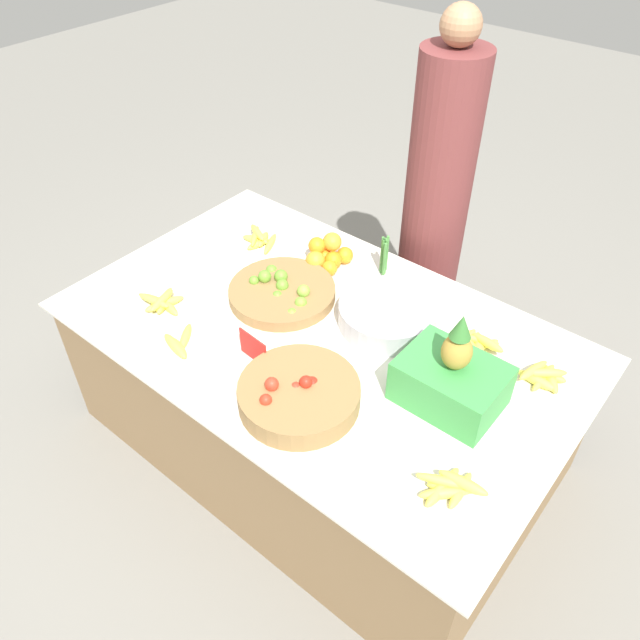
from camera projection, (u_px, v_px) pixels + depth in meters
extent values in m
plane|color=gray|center=(320.00, 439.00, 2.74)|extent=(12.00, 12.00, 0.00)
cube|color=olive|center=(320.00, 390.00, 2.53)|extent=(1.82, 1.12, 0.63)
cube|color=silver|center=(320.00, 331.00, 2.32)|extent=(1.90, 1.16, 0.01)
cylinder|color=olive|center=(282.00, 293.00, 2.45)|extent=(0.42, 0.42, 0.05)
sphere|color=#6BA333|center=(272.00, 271.00, 2.54)|extent=(0.05, 0.05, 0.05)
sphere|color=#6BA333|center=(265.00, 276.00, 2.46)|extent=(0.05, 0.05, 0.05)
sphere|color=#89BC42|center=(303.00, 291.00, 2.40)|extent=(0.05, 0.05, 0.05)
sphere|color=#6BA333|center=(281.00, 276.00, 2.47)|extent=(0.05, 0.05, 0.05)
sphere|color=#7AB238|center=(292.00, 314.00, 2.34)|extent=(0.04, 0.04, 0.04)
sphere|color=#6BA333|center=(282.00, 285.00, 2.44)|extent=(0.05, 0.05, 0.05)
sphere|color=#7AB238|center=(301.00, 303.00, 2.37)|extent=(0.05, 0.05, 0.05)
sphere|color=#6BA333|center=(277.00, 296.00, 2.42)|extent=(0.04, 0.04, 0.04)
sphere|color=#6BA333|center=(254.00, 281.00, 2.46)|extent=(0.04, 0.04, 0.04)
cylinder|color=olive|center=(299.00, 395.00, 2.02)|extent=(0.40, 0.40, 0.08)
sphere|color=red|center=(290.00, 394.00, 2.02)|extent=(0.05, 0.05, 0.05)
sphere|color=red|center=(341.00, 391.00, 2.03)|extent=(0.05, 0.05, 0.05)
sphere|color=red|center=(300.00, 389.00, 2.05)|extent=(0.04, 0.04, 0.04)
sphere|color=red|center=(312.00, 384.00, 2.03)|extent=(0.05, 0.05, 0.05)
sphere|color=red|center=(268.00, 423.00, 1.95)|extent=(0.04, 0.04, 0.04)
sphere|color=red|center=(296.00, 389.00, 2.01)|extent=(0.05, 0.05, 0.05)
sphere|color=red|center=(304.00, 388.00, 2.03)|extent=(0.04, 0.04, 0.04)
sphere|color=red|center=(274.00, 393.00, 2.00)|extent=(0.04, 0.04, 0.04)
sphere|color=red|center=(266.00, 400.00, 1.95)|extent=(0.04, 0.04, 0.04)
sphere|color=red|center=(272.00, 384.00, 1.99)|extent=(0.05, 0.05, 0.05)
sphere|color=red|center=(306.00, 382.00, 1.99)|extent=(0.04, 0.04, 0.04)
sphere|color=red|center=(278.00, 378.00, 2.08)|extent=(0.04, 0.04, 0.04)
sphere|color=red|center=(271.00, 387.00, 2.06)|extent=(0.04, 0.04, 0.04)
sphere|color=orange|center=(345.00, 255.00, 2.62)|extent=(0.07, 0.07, 0.07)
sphere|color=orange|center=(330.00, 268.00, 2.56)|extent=(0.06, 0.06, 0.06)
sphere|color=orange|center=(315.00, 261.00, 2.58)|extent=(0.08, 0.08, 0.08)
sphere|color=orange|center=(333.00, 260.00, 2.59)|extent=(0.07, 0.07, 0.07)
sphere|color=orange|center=(325.00, 256.00, 2.62)|extent=(0.06, 0.06, 0.06)
sphere|color=orange|center=(332.00, 242.00, 2.59)|extent=(0.08, 0.08, 0.08)
sphere|color=orange|center=(317.00, 246.00, 2.58)|extent=(0.07, 0.07, 0.07)
cylinder|color=#B7B7BF|center=(388.00, 315.00, 2.32)|extent=(0.37, 0.37, 0.09)
cube|color=red|center=(253.00, 348.00, 2.16)|extent=(0.13, 0.02, 0.11)
cube|color=green|center=(451.00, 383.00, 2.00)|extent=(0.33, 0.25, 0.16)
ellipsoid|color=#B28E38|center=(457.00, 352.00, 1.91)|extent=(0.10, 0.10, 0.12)
cone|color=#387A33|center=(462.00, 326.00, 1.84)|extent=(0.07, 0.07, 0.08)
cylinder|color=#428438|center=(385.00, 255.00, 2.54)|extent=(0.01, 0.01, 0.16)
cylinder|color=#428438|center=(382.00, 256.00, 2.53)|extent=(0.01, 0.01, 0.16)
cylinder|color=#4C8E42|center=(384.00, 261.00, 2.51)|extent=(0.01, 0.01, 0.16)
cylinder|color=#4C8E42|center=(387.00, 253.00, 2.55)|extent=(0.01, 0.01, 0.16)
cylinder|color=#428438|center=(383.00, 256.00, 2.54)|extent=(0.01, 0.01, 0.16)
cylinder|color=#428438|center=(385.00, 257.00, 2.53)|extent=(0.01, 0.01, 0.16)
cylinder|color=#4C8E42|center=(382.00, 254.00, 2.55)|extent=(0.01, 0.01, 0.16)
ellipsoid|color=#EFDB4C|center=(550.00, 379.00, 2.11)|extent=(0.12, 0.12, 0.03)
ellipsoid|color=#EFDB4C|center=(548.00, 378.00, 2.11)|extent=(0.11, 0.09, 0.03)
ellipsoid|color=#EFDB4C|center=(544.00, 378.00, 2.11)|extent=(0.03, 0.16, 0.03)
ellipsoid|color=#EFDB4C|center=(549.00, 375.00, 2.12)|extent=(0.12, 0.05, 0.03)
ellipsoid|color=#EFDB4C|center=(537.00, 380.00, 2.10)|extent=(0.14, 0.04, 0.04)
ellipsoid|color=#EFDB4C|center=(547.00, 373.00, 2.09)|extent=(0.13, 0.11, 0.03)
ellipsoid|color=#EFDB4C|center=(533.00, 370.00, 2.10)|extent=(0.06, 0.14, 0.03)
ellipsoid|color=#EFDB4C|center=(270.00, 244.00, 2.72)|extent=(0.09, 0.15, 0.03)
ellipsoid|color=#EFDB4C|center=(258.00, 244.00, 2.72)|extent=(0.05, 0.12, 0.03)
ellipsoid|color=#EFDB4C|center=(263.00, 239.00, 2.74)|extent=(0.08, 0.12, 0.03)
ellipsoid|color=#EFDB4C|center=(255.00, 240.00, 2.74)|extent=(0.13, 0.06, 0.03)
ellipsoid|color=#EFDB4C|center=(255.00, 236.00, 2.73)|extent=(0.11, 0.14, 0.03)
ellipsoid|color=#EFDB4C|center=(257.00, 232.00, 2.74)|extent=(0.14, 0.09, 0.03)
ellipsoid|color=#EFDB4C|center=(157.00, 300.00, 2.43)|extent=(0.16, 0.06, 0.03)
ellipsoid|color=#EFDB4C|center=(164.00, 304.00, 2.41)|extent=(0.08, 0.16, 0.03)
ellipsoid|color=#EFDB4C|center=(164.00, 299.00, 2.43)|extent=(0.09, 0.14, 0.03)
ellipsoid|color=#EFDB4C|center=(168.00, 306.00, 2.40)|extent=(0.14, 0.05, 0.03)
ellipsoid|color=#EFDB4C|center=(164.00, 302.00, 2.41)|extent=(0.10, 0.13, 0.04)
ellipsoid|color=#EFDB4C|center=(153.00, 300.00, 2.39)|extent=(0.15, 0.05, 0.03)
ellipsoid|color=#EFDB4C|center=(162.00, 300.00, 2.39)|extent=(0.07, 0.14, 0.03)
ellipsoid|color=#EFDB4C|center=(175.00, 346.00, 2.23)|extent=(0.16, 0.07, 0.04)
ellipsoid|color=#EFDB4C|center=(178.00, 347.00, 2.22)|extent=(0.12, 0.06, 0.03)
ellipsoid|color=#EFDB4C|center=(175.00, 344.00, 2.23)|extent=(0.12, 0.05, 0.03)
ellipsoid|color=#EFDB4C|center=(186.00, 336.00, 2.27)|extent=(0.11, 0.13, 0.03)
ellipsoid|color=#EFDB4C|center=(440.00, 490.00, 1.78)|extent=(0.03, 0.14, 0.03)
ellipsoid|color=#EFDB4C|center=(445.00, 493.00, 1.77)|extent=(0.13, 0.13, 0.03)
ellipsoid|color=#EFDB4C|center=(446.00, 484.00, 1.79)|extent=(0.03, 0.14, 0.03)
ellipsoid|color=#EFDB4C|center=(450.00, 488.00, 1.78)|extent=(0.13, 0.09, 0.04)
ellipsoid|color=#EFDB4C|center=(461.00, 490.00, 1.78)|extent=(0.04, 0.15, 0.03)
ellipsoid|color=#EFDB4C|center=(463.00, 483.00, 1.76)|extent=(0.15, 0.05, 0.03)
ellipsoid|color=#EFDB4C|center=(442.00, 481.00, 1.78)|extent=(0.15, 0.09, 0.03)
ellipsoid|color=#EFDB4C|center=(465.00, 340.00, 2.25)|extent=(0.04, 0.15, 0.03)
ellipsoid|color=#EFDB4C|center=(479.00, 347.00, 2.22)|extent=(0.11, 0.15, 0.04)
ellipsoid|color=#EFDB4C|center=(485.00, 345.00, 2.24)|extent=(0.07, 0.11, 0.03)
ellipsoid|color=#EFDB4C|center=(471.00, 336.00, 2.27)|extent=(0.12, 0.04, 0.03)
ellipsoid|color=#EFDB4C|center=(471.00, 347.00, 2.22)|extent=(0.12, 0.10, 0.04)
ellipsoid|color=#EFDB4C|center=(488.00, 343.00, 2.20)|extent=(0.13, 0.05, 0.03)
ellipsoid|color=#EFDB4C|center=(477.00, 339.00, 2.23)|extent=(0.15, 0.08, 0.03)
cylinder|color=brown|center=(434.00, 218.00, 2.76)|extent=(0.28, 0.28, 1.45)
sphere|color=#A87A56|center=(461.00, 25.00, 2.23)|extent=(0.16, 0.16, 0.16)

